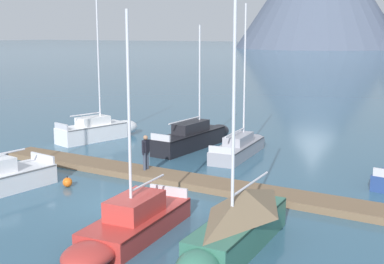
{
  "coord_description": "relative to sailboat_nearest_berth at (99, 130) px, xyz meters",
  "views": [
    {
      "loc": [
        12.29,
        -16.17,
        6.83
      ],
      "look_at": [
        0.0,
        6.0,
        2.0
      ],
      "focal_mm": 49.09,
      "sensor_mm": 36.0,
      "label": 1
    }
  ],
  "objects": [
    {
      "name": "ground_plane",
      "position": [
        9.09,
        -10.05,
        -0.64
      ],
      "size": [
        700.0,
        700.0,
        0.0
      ],
      "primitive_type": "plane",
      "color": "#335B75"
    },
    {
      "name": "dock",
      "position": [
        9.09,
        -6.05,
        -0.5
      ],
      "size": [
        20.75,
        2.61,
        0.3
      ],
      "color": "brown",
      "rests_on": "ground"
    },
    {
      "name": "sailboat_nearest_berth",
      "position": [
        0.0,
        0.0,
        0.0
      ],
      "size": [
        2.92,
        6.06,
        8.85
      ],
      "color": "white",
      "rests_on": "ground"
    },
    {
      "name": "sailboat_mid_dock_port",
      "position": [
        6.49,
        1.02,
        -0.01
      ],
      "size": [
        1.87,
        7.38,
        7.26
      ],
      "color": "black",
      "rests_on": "ground"
    },
    {
      "name": "sailboat_mid_dock_starboard",
      "position": [
        9.74,
        0.48,
        -0.14
      ],
      "size": [
        1.9,
        6.68,
        8.39
      ],
      "color": "#93939E",
      "rests_on": "ground"
    },
    {
      "name": "sailboat_far_berth",
      "position": [
        11.5,
        -12.72,
        -0.12
      ],
      "size": [
        2.11,
        6.25,
        7.55
      ],
      "color": "#B2332D",
      "rests_on": "ground"
    },
    {
      "name": "sailboat_outer_slip",
      "position": [
        14.99,
        -11.75,
        0.25
      ],
      "size": [
        1.78,
        6.27,
        8.72
      ],
      "color": "#336B56",
      "rests_on": "ground"
    },
    {
      "name": "person_on_dock",
      "position": [
        7.53,
        -5.81,
        0.62
      ],
      "size": [
        0.25,
        0.59,
        1.69
      ],
      "color": "#384256",
      "rests_on": "dock"
    },
    {
      "name": "mooring_buoy_channel_marker",
      "position": [
        5.5,
        -9.09,
        -0.43
      ],
      "size": [
        0.43,
        0.43,
        0.51
      ],
      "color": "orange",
      "rests_on": "ground"
    }
  ]
}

